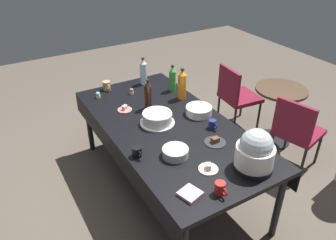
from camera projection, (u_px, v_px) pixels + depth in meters
ground at (168, 185)px, 3.49m from camera, size 9.00×9.00×0.00m
potluck_table at (168, 130)px, 3.13m from camera, size 2.20×1.10×0.75m
frosted_layer_cake at (157, 118)px, 3.09m from camera, size 0.33×0.33×0.11m
slow_cooker at (255, 152)px, 2.47m from camera, size 0.31×0.31×0.35m
glass_salad_bowl at (175, 152)px, 2.67m from camera, size 0.22×0.22×0.07m
ceramic_snack_bowl at (199, 110)px, 3.25m from camera, size 0.26×0.26×0.08m
dessert_plate_cream at (208, 168)px, 2.53m from camera, size 0.16×0.16×0.05m
dessert_plate_coral at (125, 109)px, 3.33m from camera, size 0.15×0.15×0.05m
dessert_plate_charcoal at (215, 142)px, 2.84m from camera, size 0.19×0.19×0.05m
cupcake_rose at (131, 91)px, 3.63m from camera, size 0.05×0.05×0.07m
cupcake_mint at (98, 95)px, 3.55m from camera, size 0.05×0.05×0.07m
cupcake_vanilla at (265, 151)px, 2.69m from camera, size 0.05×0.05×0.07m
soda_bottle_orange_juice at (182, 85)px, 3.48m from camera, size 0.09×0.09×0.34m
soda_bottle_lime_soda at (172, 79)px, 3.65m from camera, size 0.07×0.07×0.30m
soda_bottle_cola at (148, 95)px, 3.29m from camera, size 0.07×0.07×0.32m
soda_bottle_water at (143, 72)px, 3.80m from camera, size 0.08×0.08×0.32m
coffee_mug_tan at (107, 86)px, 3.71m from camera, size 0.13×0.09×0.10m
coffee_mug_red at (220, 188)px, 2.29m from camera, size 0.12×0.08×0.10m
coffee_mug_navy at (213, 124)px, 3.02m from camera, size 0.11×0.07×0.08m
coffee_mug_black at (137, 152)px, 2.66m from camera, size 0.12×0.08×0.09m
paper_napkin_stack at (190, 194)px, 2.30m from camera, size 0.17×0.17×0.02m
maroon_chair_left at (236, 94)px, 4.22m from camera, size 0.48×0.48×0.85m
maroon_chair_right at (296, 129)px, 3.51m from camera, size 0.54×0.54×0.85m
round_cafe_table at (278, 105)px, 3.94m from camera, size 0.60×0.60×0.72m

